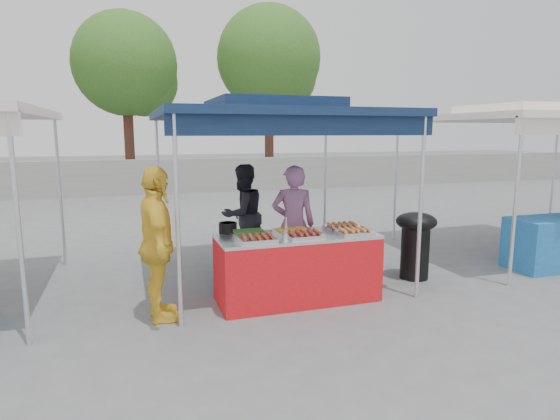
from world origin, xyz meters
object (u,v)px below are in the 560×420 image
object	(u,v)px
wok_burner	(416,239)
vendor_woman	(293,224)
vendor_table	(297,267)
customer_person	(157,245)
helper_man	(243,214)
cooking_pot	(228,228)

from	to	relation	value
wok_burner	vendor_woman	bearing A→B (deg)	166.46
vendor_table	customer_person	size ratio (longest dim) A/B	1.14
helper_man	wok_burner	bearing A→B (deg)	119.56
vendor_woman	customer_person	world-z (taller)	customer_person
cooking_pot	vendor_woman	world-z (taller)	vendor_woman
vendor_table	vendor_woman	size ratio (longest dim) A/B	1.20
wok_burner	cooking_pot	bearing A→B (deg)	178.38
wok_burner	vendor_woman	world-z (taller)	vendor_woman
cooking_pot	helper_man	world-z (taller)	helper_man
cooking_pot	customer_person	distance (m)	1.02
cooking_pot	customer_person	world-z (taller)	customer_person
vendor_table	helper_man	distance (m)	1.91
helper_man	vendor_table	bearing A→B (deg)	72.43
customer_person	wok_burner	bearing A→B (deg)	-85.67
cooking_pot	wok_burner	distance (m)	2.77
vendor_woman	helper_man	xyz separation A→B (m)	(-0.45, 1.14, -0.03)
vendor_table	wok_burner	bearing A→B (deg)	9.07
vendor_woman	cooking_pot	bearing A→B (deg)	36.66
wok_burner	customer_person	world-z (taller)	customer_person
helper_man	customer_person	distance (m)	2.45
helper_man	customer_person	world-z (taller)	customer_person
vendor_woman	helper_man	size ratio (longest dim) A/B	1.03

